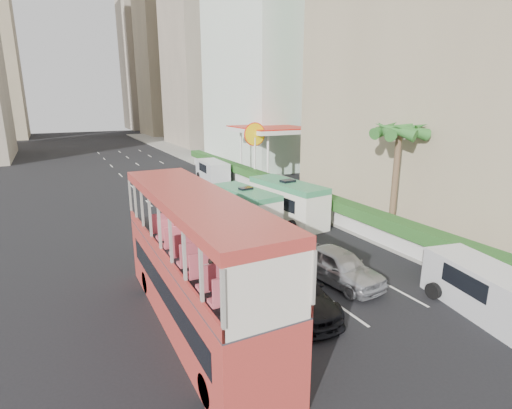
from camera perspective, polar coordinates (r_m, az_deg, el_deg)
ground_plane at (r=18.40m, az=10.12°, el=-12.01°), size 200.00×200.00×0.00m
double_decker_bus at (r=14.73m, az=-8.56°, el=-8.16°), size 2.50×11.00×5.06m
car_silver_lane_a at (r=20.14m, az=-1.94°, el=-9.32°), size 2.03×4.39×1.39m
car_silver_lane_b at (r=19.33m, az=11.60°, el=-10.72°), size 2.42×4.88×1.60m
car_black at (r=16.89m, az=5.21°, el=-14.43°), size 2.63×5.50×1.55m
van_asset at (r=33.00m, az=-5.61°, el=0.32°), size 2.93×4.78×1.24m
minibus_near at (r=26.45m, az=-1.45°, el=-0.47°), size 2.58×5.83×2.50m
minibus_far at (r=27.39m, az=4.50°, el=0.34°), size 2.81×6.51×2.80m
panel_van_near at (r=18.54m, az=29.61°, el=-10.36°), size 2.84×5.08×1.92m
panel_van_far at (r=41.50m, az=-6.24°, el=4.76°), size 2.29×5.22×2.05m
sidewalk at (r=43.27m, az=-0.36°, el=4.01°), size 6.00×120.00×0.18m
kerb_wall at (r=32.41m, az=4.02°, el=1.33°), size 0.30×44.00×1.00m
hedge at (r=32.22m, az=4.05°, el=2.80°), size 1.10×44.00×0.70m
palm_tree at (r=25.17m, az=19.21°, el=2.88°), size 0.36×0.36×6.40m
shell_station at (r=41.56m, az=2.13°, el=7.26°), size 6.50×8.00×5.50m
tower_far_a at (r=99.68m, az=-12.06°, el=22.50°), size 14.00×14.00×44.00m
tower_far_b at (r=120.60m, az=-14.98°, el=20.00°), size 14.00×14.00×40.00m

